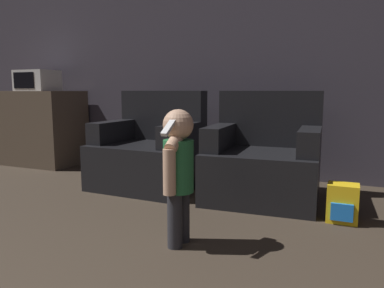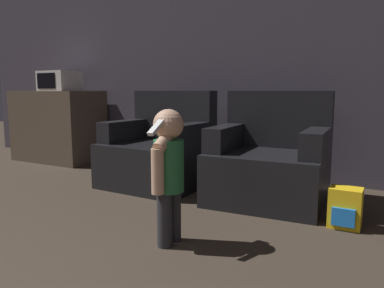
{
  "view_description": "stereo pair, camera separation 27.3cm",
  "coord_description": "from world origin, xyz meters",
  "px_view_note": "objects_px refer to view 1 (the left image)",
  "views": [
    {
      "loc": [
        1.11,
        0.59,
        0.91
      ],
      "look_at": [
        0.05,
        3.07,
        0.52
      ],
      "focal_mm": 35.0,
      "sensor_mm": 36.0,
      "label": 1
    },
    {
      "loc": [
        1.36,
        0.71,
        0.91
      ],
      "look_at": [
        0.05,
        3.07,
        0.52
      ],
      "focal_mm": 35.0,
      "sensor_mm": 36.0,
      "label": 2
    }
  ],
  "objects_px": {
    "armchair_left": "(150,153)",
    "microwave": "(37,81)",
    "armchair_right": "(264,162)",
    "toy_backpack": "(343,203)",
    "person_toddler": "(178,166)"
  },
  "relations": [
    {
      "from": "armchair_left",
      "to": "microwave",
      "type": "xyz_separation_m",
      "value": [
        -1.82,
        0.44,
        0.71
      ]
    },
    {
      "from": "armchair_right",
      "to": "toy_backpack",
      "type": "xyz_separation_m",
      "value": [
        0.64,
        -0.37,
        -0.18
      ]
    },
    {
      "from": "armchair_right",
      "to": "microwave",
      "type": "distance_m",
      "value": 3.03
    },
    {
      "from": "armchair_left",
      "to": "armchair_right",
      "type": "xyz_separation_m",
      "value": [
        1.1,
        -0.0,
        0.0
      ]
    },
    {
      "from": "armchair_left",
      "to": "microwave",
      "type": "distance_m",
      "value": 2.0
    },
    {
      "from": "armchair_left",
      "to": "person_toddler",
      "type": "xyz_separation_m",
      "value": [
        0.85,
        -1.17,
        0.16
      ]
    },
    {
      "from": "armchair_left",
      "to": "armchair_right",
      "type": "bearing_deg",
      "value": 1.93
    },
    {
      "from": "armchair_left",
      "to": "microwave",
      "type": "relative_size",
      "value": 2.03
    },
    {
      "from": "armchair_right",
      "to": "person_toddler",
      "type": "xyz_separation_m",
      "value": [
        -0.25,
        -1.17,
        0.16
      ]
    },
    {
      "from": "microwave",
      "to": "person_toddler",
      "type": "bearing_deg",
      "value": -31.04
    },
    {
      "from": "armchair_right",
      "to": "toy_backpack",
      "type": "bearing_deg",
      "value": -32.99
    },
    {
      "from": "toy_backpack",
      "to": "microwave",
      "type": "bearing_deg",
      "value": 167.25
    },
    {
      "from": "armchair_right",
      "to": "microwave",
      "type": "xyz_separation_m",
      "value": [
        -2.92,
        0.44,
        0.71
      ]
    },
    {
      "from": "person_toddler",
      "to": "microwave",
      "type": "distance_m",
      "value": 3.17
    },
    {
      "from": "armchair_right",
      "to": "microwave",
      "type": "relative_size",
      "value": 2.07
    }
  ]
}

